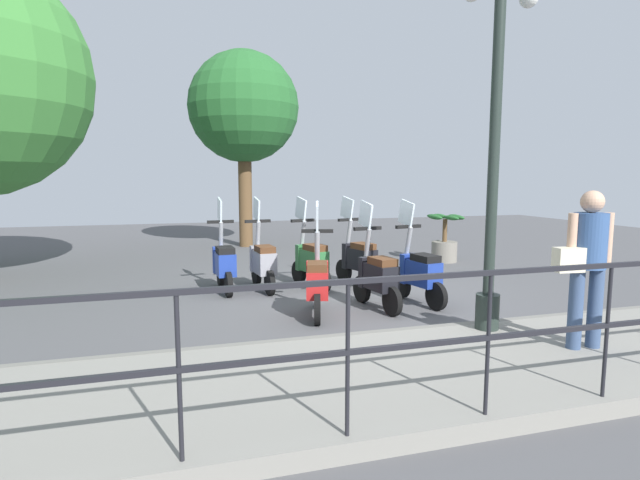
{
  "coord_description": "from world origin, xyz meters",
  "views": [
    {
      "loc": [
        -7.17,
        2.66,
        1.87
      ],
      "look_at": [
        0.2,
        0.5,
        0.9
      ],
      "focal_mm": 28.0,
      "sensor_mm": 36.0,
      "label": 1
    }
  ],
  "objects_px": {
    "scooter_near_1": "(377,276)",
    "scooter_far_1": "(311,260)",
    "scooter_near_0": "(419,272)",
    "scooter_far_3": "(224,263)",
    "lamp_post_near": "(493,167)",
    "tree_distant": "(244,108)",
    "scooter_far_0": "(358,258)",
    "potted_palm": "(444,242)",
    "scooter_near_2": "(317,281)",
    "scooter_far_2": "(263,261)",
    "pedestrian_with_bag": "(587,257)"
  },
  "relations": [
    {
      "from": "scooter_near_2",
      "to": "pedestrian_with_bag",
      "type": "bearing_deg",
      "value": -122.49
    },
    {
      "from": "scooter_near_2",
      "to": "scooter_far_2",
      "type": "bearing_deg",
      "value": 29.8
    },
    {
      "from": "scooter_near_1",
      "to": "scooter_far_2",
      "type": "relative_size",
      "value": 1.0
    },
    {
      "from": "lamp_post_near",
      "to": "scooter_far_1",
      "type": "distance_m",
      "value": 3.77
    },
    {
      "from": "lamp_post_near",
      "to": "scooter_far_1",
      "type": "relative_size",
      "value": 2.69
    },
    {
      "from": "scooter_near_1",
      "to": "scooter_near_0",
      "type": "bearing_deg",
      "value": -91.29
    },
    {
      "from": "scooter_near_0",
      "to": "scooter_far_3",
      "type": "xyz_separation_m",
      "value": [
        1.62,
        2.68,
        0.0
      ]
    },
    {
      "from": "scooter_near_0",
      "to": "scooter_far_1",
      "type": "distance_m",
      "value": 1.94
    },
    {
      "from": "scooter_near_0",
      "to": "scooter_far_0",
      "type": "height_order",
      "value": "same"
    },
    {
      "from": "tree_distant",
      "to": "scooter_near_2",
      "type": "xyz_separation_m",
      "value": [
        -7.18,
        0.04,
        -3.2
      ]
    },
    {
      "from": "tree_distant",
      "to": "scooter_near_1",
      "type": "distance_m",
      "value": 7.79
    },
    {
      "from": "scooter_near_0",
      "to": "scooter_near_2",
      "type": "xyz_separation_m",
      "value": [
        -0.22,
        1.62,
        0.0
      ]
    },
    {
      "from": "scooter_far_3",
      "to": "lamp_post_near",
      "type": "bearing_deg",
      "value": -145.61
    },
    {
      "from": "tree_distant",
      "to": "potted_palm",
      "type": "xyz_separation_m",
      "value": [
        -3.74,
        -3.89,
        -3.23
      ]
    },
    {
      "from": "pedestrian_with_bag",
      "to": "tree_distant",
      "type": "xyz_separation_m",
      "value": [
        9.56,
        2.06,
        2.6
      ]
    },
    {
      "from": "scooter_near_2",
      "to": "scooter_far_2",
      "type": "height_order",
      "value": "same"
    },
    {
      "from": "tree_distant",
      "to": "scooter_near_1",
      "type": "relative_size",
      "value": 3.35
    },
    {
      "from": "pedestrian_with_bag",
      "to": "scooter_near_1",
      "type": "bearing_deg",
      "value": 31.41
    },
    {
      "from": "lamp_post_near",
      "to": "scooter_far_3",
      "type": "bearing_deg",
      "value": 37.88
    },
    {
      "from": "lamp_post_near",
      "to": "potted_palm",
      "type": "xyz_separation_m",
      "value": [
        4.98,
        -2.36,
        -1.53
      ]
    },
    {
      "from": "lamp_post_near",
      "to": "scooter_far_3",
      "type": "distance_m",
      "value": 4.54
    },
    {
      "from": "scooter_near_1",
      "to": "scooter_near_2",
      "type": "distance_m",
      "value": 0.92
    },
    {
      "from": "scooter_near_1",
      "to": "scooter_far_1",
      "type": "height_order",
      "value": "same"
    },
    {
      "from": "scooter_far_0",
      "to": "scooter_far_1",
      "type": "relative_size",
      "value": 1.0
    },
    {
      "from": "scooter_near_0",
      "to": "potted_palm",
      "type": "bearing_deg",
      "value": -46.28
    },
    {
      "from": "tree_distant",
      "to": "scooter_far_1",
      "type": "bearing_deg",
      "value": -176.53
    },
    {
      "from": "scooter_near_0",
      "to": "scooter_far_2",
      "type": "distance_m",
      "value": 2.58
    },
    {
      "from": "scooter_near_0",
      "to": "scooter_far_3",
      "type": "distance_m",
      "value": 3.13
    },
    {
      "from": "lamp_post_near",
      "to": "tree_distant",
      "type": "distance_m",
      "value": 9.02
    },
    {
      "from": "scooter_far_0",
      "to": "scooter_far_1",
      "type": "xyz_separation_m",
      "value": [
        0.06,
        0.83,
        0.0
      ]
    },
    {
      "from": "pedestrian_with_bag",
      "to": "potted_palm",
      "type": "height_order",
      "value": "pedestrian_with_bag"
    },
    {
      "from": "tree_distant",
      "to": "scooter_far_3",
      "type": "xyz_separation_m",
      "value": [
        -5.34,
        1.1,
        -3.2
      ]
    },
    {
      "from": "tree_distant",
      "to": "scooter_far_1",
      "type": "height_order",
      "value": "tree_distant"
    },
    {
      "from": "scooter_far_1",
      "to": "scooter_far_2",
      "type": "height_order",
      "value": "same"
    },
    {
      "from": "scooter_far_2",
      "to": "scooter_far_3",
      "type": "distance_m",
      "value": 0.63
    },
    {
      "from": "scooter_near_1",
      "to": "scooter_far_1",
      "type": "bearing_deg",
      "value": 10.39
    },
    {
      "from": "scooter_far_1",
      "to": "scooter_far_0",
      "type": "bearing_deg",
      "value": -108.93
    },
    {
      "from": "potted_palm",
      "to": "scooter_near_2",
      "type": "height_order",
      "value": "scooter_near_2"
    },
    {
      "from": "pedestrian_with_bag",
      "to": "scooter_far_2",
      "type": "xyz_separation_m",
      "value": [
        4.15,
        2.54,
        -0.6
      ]
    },
    {
      "from": "lamp_post_near",
      "to": "potted_palm",
      "type": "bearing_deg",
      "value": -25.31
    },
    {
      "from": "tree_distant",
      "to": "scooter_far_2",
      "type": "height_order",
      "value": "tree_distant"
    },
    {
      "from": "scooter_near_1",
      "to": "scooter_far_0",
      "type": "height_order",
      "value": "same"
    },
    {
      "from": "pedestrian_with_bag",
      "to": "scooter_far_0",
      "type": "relative_size",
      "value": 1.03
    },
    {
      "from": "scooter_far_1",
      "to": "scooter_far_3",
      "type": "bearing_deg",
      "value": 70.05
    },
    {
      "from": "scooter_far_1",
      "to": "scooter_far_3",
      "type": "relative_size",
      "value": 1.0
    },
    {
      "from": "tree_distant",
      "to": "scooter_near_2",
      "type": "bearing_deg",
      "value": 179.66
    },
    {
      "from": "scooter_far_1",
      "to": "scooter_far_2",
      "type": "xyz_separation_m",
      "value": [
        0.07,
        0.81,
        0.0
      ]
    },
    {
      "from": "lamp_post_near",
      "to": "scooter_near_0",
      "type": "relative_size",
      "value": 2.69
    },
    {
      "from": "potted_palm",
      "to": "scooter_far_3",
      "type": "distance_m",
      "value": 5.24
    },
    {
      "from": "potted_palm",
      "to": "scooter_near_2",
      "type": "relative_size",
      "value": 0.69
    }
  ]
}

